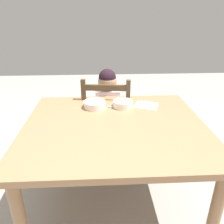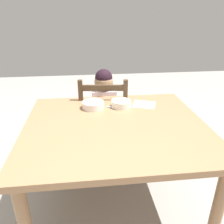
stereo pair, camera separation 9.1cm
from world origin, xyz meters
name	(u,v)px [view 1 (the left image)]	position (x,y,z in m)	size (l,w,h in m)	color
ground_plane	(114,203)	(0.00, 0.00, 0.00)	(8.00, 8.00, 0.00)	#9A958D
dining_table	(115,136)	(0.00, 0.00, 0.63)	(1.23, 1.09, 0.72)	#9A704C
dining_chair	(107,122)	(-0.03, 0.60, 0.44)	(0.46, 0.46, 0.90)	#493724
child_figure	(108,104)	(-0.03, 0.59, 0.62)	(0.32, 0.31, 0.95)	silver
bowl_of_peas	(95,104)	(-0.14, 0.30, 0.74)	(0.17, 0.17, 0.05)	white
bowl_of_carrots	(123,104)	(0.08, 0.30, 0.74)	(0.16, 0.16, 0.05)	white
spoon	(113,107)	(0.01, 0.28, 0.72)	(0.13, 0.09, 0.01)	silver
paper_napkin	(146,105)	(0.28, 0.31, 0.72)	(0.18, 0.16, 0.00)	white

